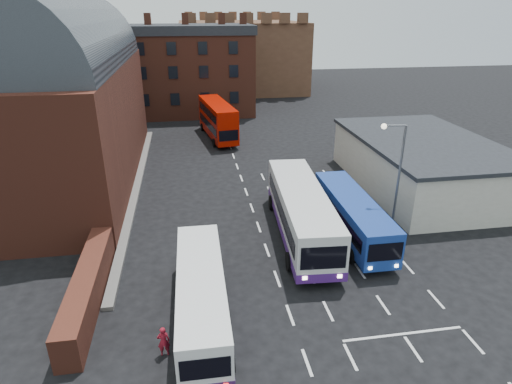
{
  "coord_description": "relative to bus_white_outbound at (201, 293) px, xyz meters",
  "views": [
    {
      "loc": [
        -4.5,
        -17.71,
        14.33
      ],
      "look_at": [
        0.0,
        10.0,
        2.2
      ],
      "focal_mm": 30.0,
      "sensor_mm": 36.0,
      "label": 1
    }
  ],
  "objects": [
    {
      "name": "ground",
      "position": [
        4.39,
        0.38,
        -1.58
      ],
      "size": [
        180.0,
        180.0,
        0.0
      ],
      "primitive_type": "plane",
      "color": "black"
    },
    {
      "name": "railway_station",
      "position": [
        -11.11,
        21.38,
        6.05
      ],
      "size": [
        12.0,
        28.0,
        16.0
      ],
      "color": "#602B1E",
      "rests_on": "ground"
    },
    {
      "name": "forecourt_wall",
      "position": [
        -5.81,
        2.38,
        -0.68
      ],
      "size": [
        1.2,
        10.0,
        1.8
      ],
      "primitive_type": "cube",
      "color": "#602B1E",
      "rests_on": "ground"
    },
    {
      "name": "cream_building",
      "position": [
        19.39,
        14.38,
        0.57
      ],
      "size": [
        10.4,
        16.4,
        4.25
      ],
      "color": "beige",
      "rests_on": "ground"
    },
    {
      "name": "brick_terrace",
      "position": [
        -1.61,
        46.38,
        3.92
      ],
      "size": [
        22.0,
        10.0,
        11.0
      ],
      "primitive_type": "cube",
      "color": "brown",
      "rests_on": "ground"
    },
    {
      "name": "castle_keep",
      "position": [
        10.39,
        66.38,
        4.42
      ],
      "size": [
        22.0,
        22.0,
        12.0
      ],
      "primitive_type": "cube",
      "color": "brown",
      "rests_on": "ground"
    },
    {
      "name": "bus_white_outbound",
      "position": [
        0.0,
        0.0,
        0.0
      ],
      "size": [
        2.57,
        9.86,
        2.68
      ],
      "rotation": [
        0.0,
        0.0,
        -0.01
      ],
      "color": "white",
      "rests_on": "ground"
    },
    {
      "name": "bus_white_inbound",
      "position": [
        6.95,
        7.43,
        0.42
      ],
      "size": [
        3.77,
        12.58,
        3.39
      ],
      "rotation": [
        0.0,
        0.0,
        3.07
      ],
      "color": "silver",
      "rests_on": "ground"
    },
    {
      "name": "bus_blue",
      "position": [
        10.39,
        6.96,
        0.06
      ],
      "size": [
        2.65,
        10.22,
        2.78
      ],
      "rotation": [
        0.0,
        0.0,
        3.13
      ],
      "color": "navy",
      "rests_on": "ground"
    },
    {
      "name": "bus_red_double",
      "position": [
        3.35,
        32.2,
        0.66
      ],
      "size": [
        3.89,
        10.79,
        4.22
      ],
      "rotation": [
        0.0,
        0.0,
        3.29
      ],
      "color": "#A60D00",
      "rests_on": "ground"
    },
    {
      "name": "street_lamp",
      "position": [
        12.72,
        6.36,
        3.17
      ],
      "size": [
        1.59,
        0.44,
        7.87
      ],
      "rotation": [
        0.0,
        0.0,
        -0.14
      ],
      "color": "#5A5D62",
      "rests_on": "ground"
    },
    {
      "name": "pedestrian_red",
      "position": [
        -1.79,
        -2.12,
        -0.83
      ],
      "size": [
        0.58,
        0.4,
        1.51
      ],
      "primitive_type": "imported",
      "rotation": [
        0.0,
        0.0,
        3.22
      ],
      "color": "maroon",
      "rests_on": "ground"
    },
    {
      "name": "pedestrian_beige",
      "position": [
        0.34,
        -1.65,
        -0.78
      ],
      "size": [
        0.87,
        0.73,
        1.62
      ],
      "primitive_type": "imported",
      "rotation": [
        0.0,
        0.0,
        3.3
      ],
      "color": "tan",
      "rests_on": "ground"
    }
  ]
}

